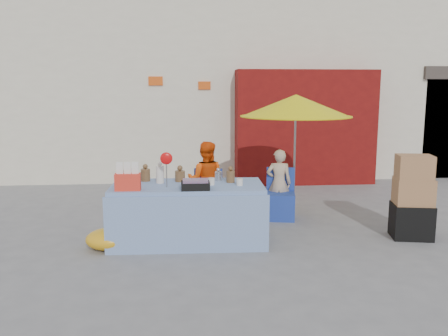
{
  "coord_description": "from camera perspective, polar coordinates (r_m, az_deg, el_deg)",
  "views": [
    {
      "loc": [
        -0.63,
        -6.45,
        2.21
      ],
      "look_at": [
        0.0,
        0.6,
        1.0
      ],
      "focal_mm": 38.0,
      "sensor_mm": 36.0,
      "label": 1
    }
  ],
  "objects": [
    {
      "name": "ground",
      "position": [
        6.85,
        0.43,
        -9.13
      ],
      "size": [
        80.0,
        80.0,
        0.0
      ],
      "primitive_type": "plane",
      "color": "slate",
      "rests_on": "ground"
    },
    {
      "name": "tarp_bundle",
      "position": [
        6.78,
        -13.59,
        -8.3
      ],
      "size": [
        0.78,
        0.7,
        0.29
      ],
      "primitive_type": "ellipsoid",
      "rotation": [
        0.0,
        0.0,
        0.3
      ],
      "color": "gold",
      "rests_on": "ground"
    },
    {
      "name": "box_stack",
      "position": [
        7.5,
        21.75,
        -3.61
      ],
      "size": [
        0.64,
        0.56,
        1.24
      ],
      "rotation": [
        0.0,
        0.0,
        -0.19
      ],
      "color": "black",
      "rests_on": "ground"
    },
    {
      "name": "umbrella",
      "position": [
        8.23,
        8.63,
        7.37
      ],
      "size": [
        1.9,
        1.9,
        2.09
      ],
      "color": "gray",
      "rests_on": "ground"
    },
    {
      "name": "chair_right",
      "position": [
        8.12,
        6.77,
        -4.3
      ],
      "size": [
        0.56,
        0.55,
        0.85
      ],
      "rotation": [
        0.0,
        0.0,
        -0.2
      ],
      "color": "#223B9C",
      "rests_on": "ground"
    },
    {
      "name": "vendor_orange",
      "position": [
        8.0,
        -2.19,
        -1.49
      ],
      "size": [
        0.73,
        0.61,
        1.32
      ],
      "primitive_type": "imported",
      "rotation": [
        0.0,
        0.0,
        2.95
      ],
      "color": "#F9520D",
      "rests_on": "ground"
    },
    {
      "name": "vendor_beige",
      "position": [
        8.17,
        6.61,
        -1.83
      ],
      "size": [
        0.47,
        0.36,
        1.17
      ],
      "primitive_type": "imported",
      "rotation": [
        0.0,
        0.0,
        2.95
      ],
      "color": "tan",
      "rests_on": "ground"
    },
    {
      "name": "chair_left",
      "position": [
        7.96,
        -2.1,
        -4.52
      ],
      "size": [
        0.56,
        0.55,
        0.85
      ],
      "rotation": [
        0.0,
        0.0,
        -0.2
      ],
      "color": "#223B9C",
      "rests_on": "ground"
    },
    {
      "name": "backdrop",
      "position": [
        14.04,
        -0.43,
        13.33
      ],
      "size": [
        14.0,
        8.0,
        7.8
      ],
      "color": "silver",
      "rests_on": "ground"
    },
    {
      "name": "market_table",
      "position": [
        6.85,
        -4.44,
        -5.36
      ],
      "size": [
        2.23,
        1.09,
        1.33
      ],
      "rotation": [
        0.0,
        0.0,
        -0.03
      ],
      "color": "#82A5D0",
      "rests_on": "ground"
    }
  ]
}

